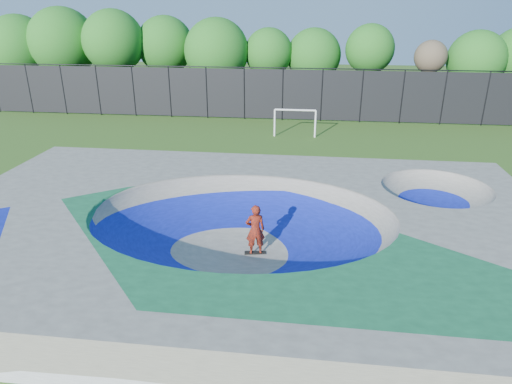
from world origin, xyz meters
TOP-DOWN VIEW (x-y plane):
  - ground at (0.00, 0.00)m, footprint 120.00×120.00m
  - skate_deck at (0.00, 0.00)m, footprint 22.00×14.00m
  - skater at (0.53, -0.19)m, footprint 0.80×0.63m
  - skateboard at (0.53, -0.19)m, footprint 0.80×0.33m
  - soccer_goal at (1.20, 16.09)m, footprint 2.89×0.12m
  - fence at (0.00, 21.00)m, footprint 48.09×0.09m
  - treeline at (-2.27, 25.73)m, footprint 53.57×7.07m

SIDE VIEW (x-z plane):
  - ground at x=0.00m, z-range 0.00..0.00m
  - skateboard at x=0.53m, z-range 0.00..0.05m
  - skate_deck at x=0.00m, z-range 0.00..1.50m
  - skater at x=0.53m, z-range 0.00..1.91m
  - soccer_goal at x=1.20m, z-range 0.37..2.27m
  - fence at x=0.00m, z-range 0.08..4.12m
  - treeline at x=-2.27m, z-range 0.76..9.17m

